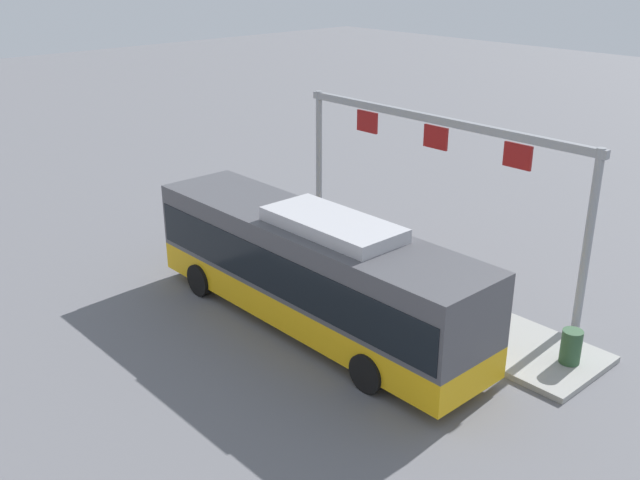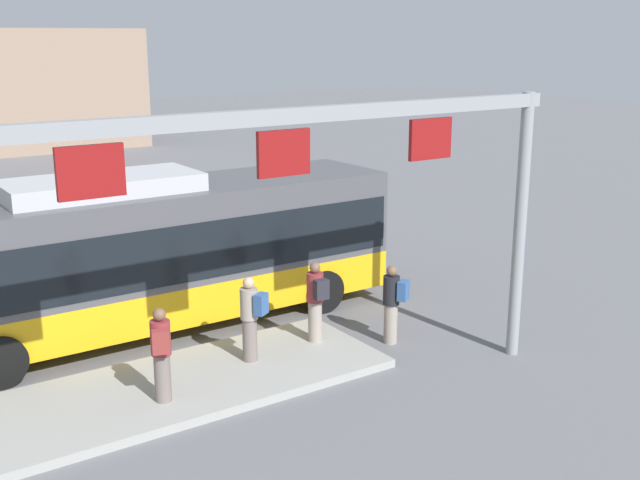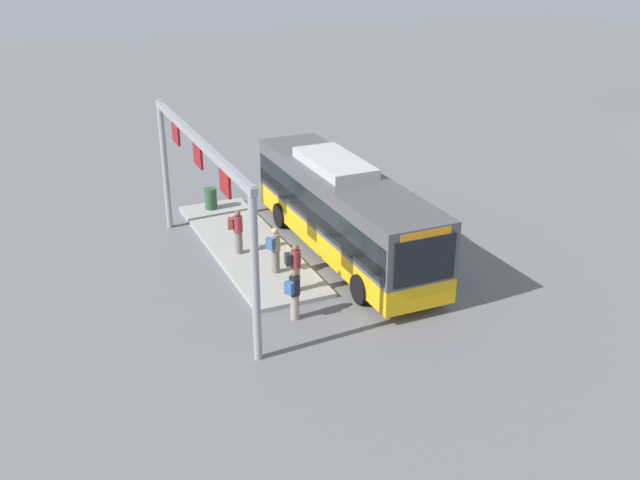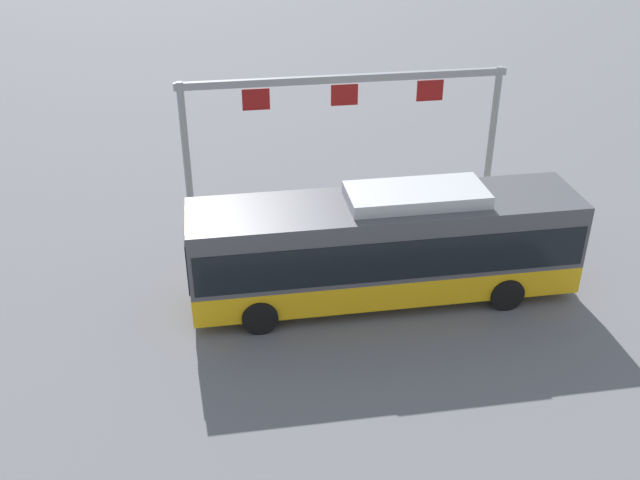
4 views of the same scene
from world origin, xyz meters
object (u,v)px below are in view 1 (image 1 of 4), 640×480
(person_waiting_far, at_px, (432,268))
(trash_bin, at_px, (571,347))
(bus_main, at_px, (311,267))
(person_waiting_mid, at_px, (366,254))
(person_boarding, at_px, (329,241))
(person_waiting_near, at_px, (313,229))

(person_waiting_far, height_order, trash_bin, person_waiting_far)
(trash_bin, bearing_deg, bus_main, 28.72)
(bus_main, height_order, person_waiting_far, bus_main)
(person_waiting_mid, height_order, person_waiting_far, same)
(person_boarding, relative_size, person_waiting_far, 1.00)
(person_waiting_near, bearing_deg, person_waiting_far, 61.50)
(trash_bin, bearing_deg, person_waiting_mid, 2.45)
(person_waiting_near, distance_m, person_waiting_far, 5.13)
(person_waiting_near, relative_size, person_waiting_far, 1.00)
(trash_bin, bearing_deg, person_waiting_near, -1.30)
(person_waiting_mid, distance_m, trash_bin, 6.94)
(person_waiting_near, relative_size, trash_bin, 1.86)
(person_waiting_mid, bearing_deg, person_waiting_near, -130.57)
(bus_main, distance_m, trash_bin, 7.03)
(person_boarding, bearing_deg, person_waiting_far, 107.35)
(person_waiting_far, distance_m, trash_bin, 4.86)
(person_boarding, xyz_separation_m, person_waiting_mid, (-1.56, -0.11, 0.00))
(bus_main, relative_size, person_waiting_far, 6.68)
(bus_main, relative_size, person_waiting_mid, 6.68)
(person_waiting_near, height_order, trash_bin, person_waiting_near)
(person_waiting_near, bearing_deg, person_boarding, 36.68)
(bus_main, relative_size, person_boarding, 6.68)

